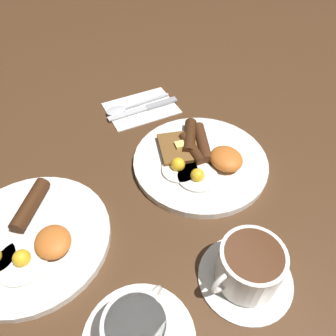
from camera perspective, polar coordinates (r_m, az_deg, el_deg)
The scene contains 8 objects.
ground_plane at distance 0.70m, azimuth 5.59°, elevation 0.63°, with size 3.00×3.00×0.00m, color #4C301C.
breakfast_plate_near at distance 0.69m, azimuth 5.55°, elevation 1.53°, with size 0.28×0.28×0.05m.
breakfast_plate_far at distance 0.62m, azimuth -22.75°, elevation -11.26°, with size 0.27×0.27×0.04m.
teacup_near at distance 0.53m, azimuth 13.84°, elevation -16.59°, with size 0.15×0.15×0.08m.
teacup_far at distance 0.49m, azimuth -5.27°, elevation -26.69°, with size 0.16×0.16×0.07m.
napkin at distance 0.84m, azimuth -4.70°, elevation 10.43°, with size 0.12×0.17×0.01m, color white.
knife at distance 0.84m, azimuth -3.65°, elevation 10.47°, with size 0.02×0.19×0.01m.
spoon at distance 0.84m, azimuth -7.90°, elevation 10.22°, with size 0.03×0.18×0.01m.
Camera 1 is at (-0.39, 0.30, 0.50)m, focal length 35.00 mm.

